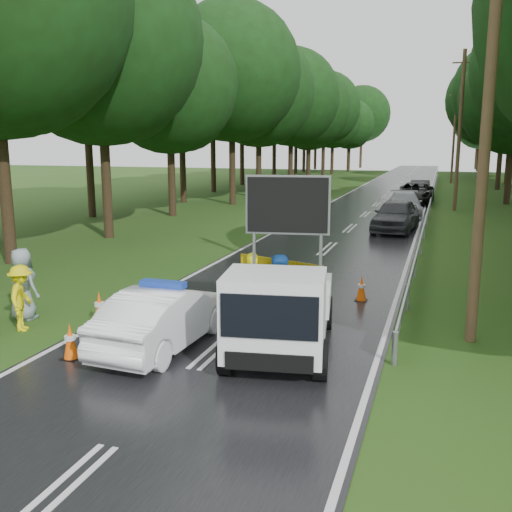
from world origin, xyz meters
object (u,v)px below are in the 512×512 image
at_px(police_sedan, 164,318).
at_px(officer, 252,286).
at_px(queue_car_second, 404,205).
at_px(queue_car_fourth, 419,188).
at_px(barrier, 280,269).
at_px(queue_car_first, 396,215).
at_px(civilian, 282,300).
at_px(work_truck, 281,308).
at_px(queue_car_third, 415,193).

distance_m(police_sedan, officer, 2.77).
xyz_separation_m(queue_car_second, queue_car_fourth, (0.32, 13.59, -0.06)).
distance_m(police_sedan, queue_car_fourth, 38.11).
bearing_deg(barrier, queue_car_fourth, 104.79).
distance_m(officer, queue_car_first, 15.98).
bearing_deg(civilian, work_truck, -119.36).
relative_size(officer, queue_car_fourth, 0.43).
distance_m(barrier, queue_car_second, 19.93).
bearing_deg(queue_car_second, queue_car_first, -95.05).
bearing_deg(officer, queue_car_fourth, -92.69).
bearing_deg(work_truck, barrier, 96.78).
xyz_separation_m(work_truck, queue_car_third, (1.18, 31.46, -0.22)).
distance_m(queue_car_second, queue_car_fourth, 13.60).
height_order(barrier, queue_car_third, queue_car_third).
xyz_separation_m(queue_car_first, queue_car_fourth, (0.32, 19.59, -0.14)).
height_order(officer, queue_car_first, officer).
distance_m(barrier, queue_car_fourth, 33.50).
relative_size(queue_car_second, queue_car_third, 0.91).
relative_size(police_sedan, queue_car_fourth, 1.03).
height_order(officer, queue_car_third, officer).
xyz_separation_m(police_sedan, officer, (1.16, 2.51, 0.19)).
bearing_deg(officer, queue_car_second, -94.42).
height_order(barrier, civilian, civilian).
xyz_separation_m(queue_car_first, queue_car_third, (0.26, 13.59, -0.04)).
height_order(civilian, queue_car_second, civilian).
distance_m(officer, queue_car_third, 29.52).
distance_m(work_truck, civilian, 0.56).
height_order(barrier, queue_car_first, queue_car_first).
height_order(police_sedan, civilian, civilian).
bearing_deg(civilian, officer, 85.33).
xyz_separation_m(work_truck, queue_car_first, (0.92, 17.86, -0.18)).
bearing_deg(queue_car_fourth, civilian, -89.95).
xyz_separation_m(civilian, queue_car_fourth, (1.37, 36.92, -0.34)).
xyz_separation_m(barrier, queue_car_first, (2.08, 13.82, -0.07)).
bearing_deg(queue_car_first, barrier, -93.09).
bearing_deg(queue_car_fourth, queue_car_first, -88.76).
relative_size(work_truck, queue_car_second, 0.97).
relative_size(work_truck, queue_car_fourth, 1.20).
xyz_separation_m(officer, civilian, (1.18, -1.50, 0.15)).
height_order(barrier, queue_car_fourth, queue_car_fourth).
bearing_deg(work_truck, police_sedan, -178.50).
relative_size(officer, queue_car_first, 0.37).
bearing_deg(officer, queue_car_first, -96.59).
xyz_separation_m(officer, queue_car_third, (2.49, 29.42, -0.10)).
distance_m(queue_car_first, queue_car_third, 13.60).
distance_m(queue_car_second, queue_car_third, 7.60).
relative_size(queue_car_third, queue_car_fourth, 1.37).
bearing_deg(civilian, queue_car_fourth, 45.01).
xyz_separation_m(police_sedan, queue_car_second, (3.40, 24.33, 0.05)).
distance_m(work_truck, queue_car_third, 31.48).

